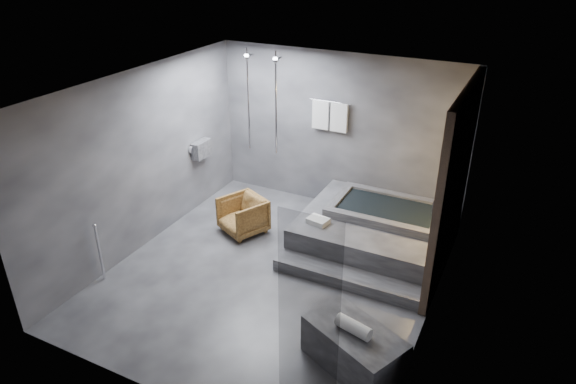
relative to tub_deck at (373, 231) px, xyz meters
The scene contains 7 objects.
room 2.02m from the tub_deck, 118.47° to the right, with size 5.00×5.04×2.82m.
tub_deck is the anchor object (origin of this frame).
tub_step 1.19m from the tub_deck, 90.00° to the right, with size 2.20×0.36×0.18m, color #333335.
concrete_bench 2.69m from the tub_deck, 76.66° to the right, with size 1.15×0.63×0.52m, color #313133.
driftwood_chair 2.15m from the tub_deck, 164.00° to the right, with size 0.66×0.68×0.62m, color #492D12.
rolled_towel 2.75m from the tub_deck, 77.04° to the right, with size 0.15×0.15×0.43m, color white.
deck_towel 0.96m from the tub_deck, 141.56° to the right, with size 0.31×0.23×0.08m, color white.
Camera 1 is at (2.97, -5.49, 4.50)m, focal length 32.00 mm.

